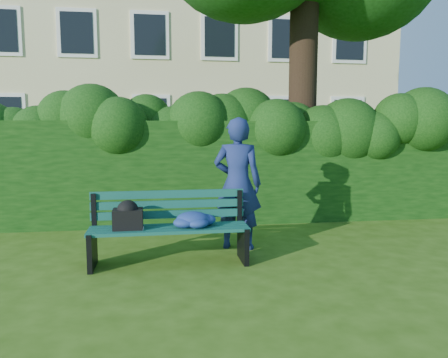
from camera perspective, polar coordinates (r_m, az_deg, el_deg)
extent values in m
plane|color=#325611|center=(5.93, 0.85, -9.85)|extent=(80.00, 80.00, 0.00)
cube|color=#CFC48B|center=(20.09, -5.83, 19.22)|extent=(16.00, 8.00, 12.00)
cube|color=white|center=(16.40, -26.61, 7.21)|extent=(1.30, 0.08, 1.60)
cube|color=black|center=(16.36, -26.65, 7.21)|extent=(1.05, 0.04, 1.35)
cube|color=white|center=(15.82, -18.26, 7.63)|extent=(1.30, 0.08, 1.60)
cube|color=black|center=(15.78, -18.28, 7.63)|extent=(1.05, 0.04, 1.35)
cube|color=white|center=(15.59, -9.45, 7.90)|extent=(1.30, 0.08, 1.60)
cube|color=black|center=(15.55, -9.46, 7.90)|extent=(1.05, 0.04, 1.35)
cube|color=white|center=(15.73, -0.59, 7.98)|extent=(1.30, 0.08, 1.60)
cube|color=black|center=(15.69, -0.57, 7.98)|extent=(1.05, 0.04, 1.35)
cube|color=white|center=(16.22, 7.92, 7.88)|extent=(1.30, 0.08, 1.60)
cube|color=black|center=(16.19, 7.96, 7.88)|extent=(1.05, 0.04, 1.35)
cube|color=white|center=(17.05, 15.76, 7.64)|extent=(1.30, 0.08, 1.60)
cube|color=black|center=(17.01, 15.81, 7.64)|extent=(1.05, 0.04, 1.35)
cube|color=white|center=(16.69, -27.15, 16.85)|extent=(1.30, 0.08, 1.60)
cube|color=black|center=(16.65, -27.19, 16.88)|extent=(1.05, 0.04, 1.35)
cube|color=white|center=(16.12, -18.65, 17.62)|extent=(1.30, 0.08, 1.60)
cube|color=black|center=(16.08, -18.68, 17.65)|extent=(1.05, 0.04, 1.35)
cube|color=white|center=(15.89, -9.66, 18.04)|extent=(1.30, 0.08, 1.60)
cube|color=black|center=(15.85, -9.67, 18.07)|extent=(1.05, 0.04, 1.35)
cube|color=white|center=(16.03, -0.61, 18.04)|extent=(1.30, 0.08, 1.60)
cube|color=black|center=(15.99, -0.59, 18.07)|extent=(1.05, 0.04, 1.35)
cube|color=white|center=(16.51, 8.09, 17.64)|extent=(1.30, 0.08, 1.60)
cube|color=black|center=(16.48, 8.13, 17.67)|extent=(1.05, 0.04, 1.35)
cube|color=white|center=(17.32, 16.08, 16.94)|extent=(1.30, 0.08, 1.60)
cube|color=black|center=(17.29, 16.13, 16.96)|extent=(1.05, 0.04, 1.35)
cube|color=black|center=(7.90, -1.67, 1.03)|extent=(10.00, 1.00, 1.80)
cylinder|color=black|center=(8.74, 10.28, 13.72)|extent=(0.54, 0.54, 5.52)
cube|color=#0F4B3B|center=(5.29, -7.10, -6.93)|extent=(1.96, 0.12, 0.04)
cube|color=#0F4B3B|center=(5.41, -7.14, -6.62)|extent=(1.96, 0.12, 0.04)
cube|color=#0F4B3B|center=(5.52, -7.17, -6.33)|extent=(1.96, 0.12, 0.04)
cube|color=#0F4B3B|center=(5.64, -7.21, -6.06)|extent=(1.96, 0.12, 0.04)
cube|color=#0F4B3B|center=(5.69, -7.26, -4.60)|extent=(1.96, 0.06, 0.10)
cube|color=#0F4B3B|center=(5.68, -7.28, -3.29)|extent=(1.96, 0.06, 0.10)
cube|color=#0F4B3B|center=(5.67, -7.30, -1.98)|extent=(1.96, 0.06, 0.10)
cube|color=black|center=(5.58, -16.83, -8.89)|extent=(0.07, 0.50, 0.44)
cube|color=black|center=(5.73, -16.63, -4.05)|extent=(0.06, 0.06, 0.45)
cube|color=black|center=(5.47, -16.99, -6.82)|extent=(0.06, 0.42, 0.05)
cube|color=black|center=(5.62, 2.50, -8.46)|extent=(0.07, 0.50, 0.44)
cube|color=black|center=(5.78, 2.01, -3.67)|extent=(0.06, 0.06, 0.45)
cube|color=black|center=(5.52, 2.61, -6.40)|extent=(0.06, 0.42, 0.05)
cube|color=white|center=(5.41, -11.41, -6.36)|extent=(0.18, 0.13, 0.02)
cube|color=black|center=(5.44, -12.43, -5.11)|extent=(0.36, 0.27, 0.24)
imported|color=navy|center=(6.06, 1.77, -0.62)|extent=(0.77, 0.63, 1.83)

